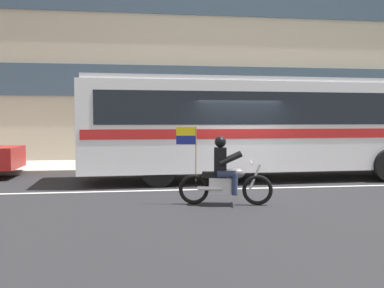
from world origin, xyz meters
The scene contains 7 objects.
ground_plane centered at (0.00, 0.00, 0.00)m, with size 60.00×60.00×0.00m, color black.
sidewalk_curb centered at (0.00, 5.10, 0.07)m, with size 28.00×3.80×0.15m, color #A39E93.
lane_center_stripe centered at (0.00, -0.60, 0.00)m, with size 26.60×0.14×0.01m, color silver.
office_building_facade centered at (0.00, 7.39, 5.28)m, with size 28.00×0.89×10.55m.
transit_bus centered at (1.43, 1.19, 1.88)m, with size 12.35×3.03×3.22m.
motorcycle_with_rider centered at (-1.01, -2.70, 0.67)m, with size 2.16×0.72×1.78m.
fire_hydrant centered at (2.76, 3.67, 0.52)m, with size 0.22×0.30×0.75m.
Camera 1 is at (-2.98, -11.85, 1.93)m, focal length 38.67 mm.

